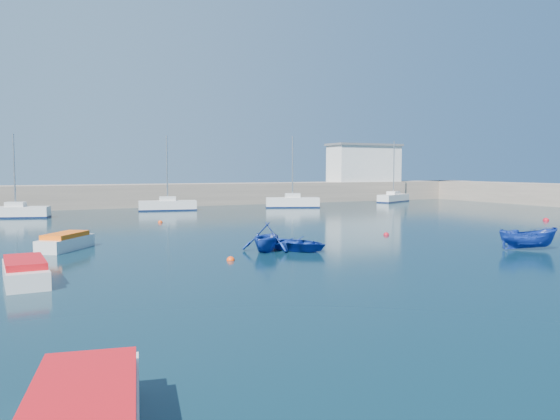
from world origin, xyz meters
name	(u,v)px	position (x,y,z in m)	size (l,w,h in m)	color
ground	(399,273)	(0.00, 0.00, 0.00)	(220.00, 220.00, 0.00)	#0A232E
back_wall	(151,195)	(0.00, 46.00, 1.30)	(96.00, 4.50, 2.60)	gray
right_arm	(516,193)	(44.00, 32.00, 1.30)	(4.50, 32.00, 2.60)	gray
harbor_office	(364,164)	(30.00, 46.00, 5.10)	(10.00, 4.00, 5.00)	silver
sailboat_5	(16,212)	(-14.30, 35.81, 0.57)	(5.82, 3.16, 7.46)	silver
sailboat_6	(168,205)	(0.11, 38.63, 0.58)	(6.13, 2.72, 7.86)	silver
sailboat_7	(292,202)	(14.01, 36.90, 0.64)	(6.20, 3.82, 8.06)	silver
sailboat_8	(393,198)	(31.07, 40.65, 0.56)	(6.24, 4.25, 8.04)	silver
motorboat_0	(25,271)	(-14.03, 4.77, 0.43)	(1.63, 4.20, 0.93)	silver
motorboat_1	(66,242)	(-11.92, 13.27, 0.43)	(3.27, 3.80, 0.92)	silver
dinghy_center	(298,244)	(-0.79, 7.53, 0.36)	(2.51, 3.51, 0.73)	#163397
dinghy_left	(266,237)	(-2.44, 8.00, 0.76)	(2.50, 2.89, 1.52)	#163397
dinghy_right	(528,239)	(10.46, 2.33, 0.60)	(1.17, 3.10, 1.20)	#163397
buoy_0	(231,260)	(-5.16, 6.09, 0.00)	(0.39, 0.39, 0.39)	#FB400D
buoy_1	(386,235)	(7.62, 10.99, 0.00)	(0.39, 0.39, 0.39)	#B20D1C
buoy_3	(160,223)	(-3.75, 25.89, 0.00)	(0.39, 0.39, 0.39)	#FB400D
buoy_4	(546,221)	(25.94, 13.34, 0.00)	(0.50, 0.50, 0.50)	#B20D1C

